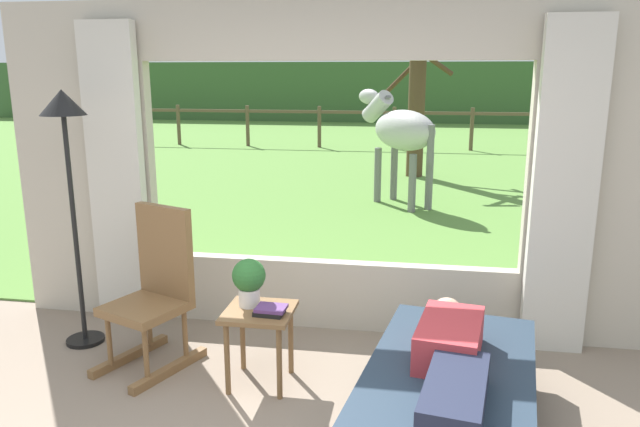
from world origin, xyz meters
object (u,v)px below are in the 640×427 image
at_px(potted_plant, 249,279).
at_px(horse, 401,131).
at_px(reclining_person, 451,356).
at_px(rocking_chair, 156,289).
at_px(floor_lamp_left, 66,142).
at_px(recliner_sofa, 448,402).
at_px(book_stack, 270,310).
at_px(side_table, 259,323).
at_px(pasture_tree, 417,89).

xyz_separation_m(potted_plant, horse, (0.78, 5.54, 0.45)).
xyz_separation_m(reclining_person, rocking_chair, (-1.99, 0.65, 0.02)).
height_order(floor_lamp_left, horse, floor_lamp_left).
height_order(recliner_sofa, book_stack, book_stack).
xyz_separation_m(book_stack, horse, (0.61, 5.66, 0.61)).
height_order(reclining_person, potted_plant, potted_plant).
bearing_deg(potted_plant, horse, 81.98).
distance_m(rocking_chair, floor_lamp_left, 1.23).
bearing_deg(floor_lamp_left, book_stack, -15.62).
bearing_deg(floor_lamp_left, side_table, -14.39).
bearing_deg(potted_plant, rocking_chair, 170.15).
distance_m(potted_plant, floor_lamp_left, 1.67).
height_order(side_table, pasture_tree, pasture_tree).
relative_size(floor_lamp_left, horse, 1.10).
xyz_separation_m(potted_plant, floor_lamp_left, (-1.41, 0.32, 0.83)).
bearing_deg(horse, rocking_chair, -145.89).
distance_m(reclining_person, book_stack, 1.18).
xyz_separation_m(reclining_person, pasture_tree, (-0.29, 8.73, 1.17)).
height_order(rocking_chair, side_table, rocking_chair).
bearing_deg(potted_plant, book_stack, -35.14).
distance_m(recliner_sofa, book_stack, 1.21).
bearing_deg(book_stack, pasture_tree, 84.37).
height_order(recliner_sofa, horse, horse).
bearing_deg(book_stack, recliner_sofa, -17.78).
relative_size(recliner_sofa, reclining_person, 1.27).
height_order(recliner_sofa, side_table, side_table).
distance_m(reclining_person, potted_plant, 1.39).
bearing_deg(side_table, horse, 82.87).
bearing_deg(side_table, rocking_chair, 166.95).
relative_size(reclining_person, potted_plant, 4.48).
relative_size(reclining_person, rocking_chair, 1.28).
distance_m(recliner_sofa, floor_lamp_left, 3.10).
distance_m(recliner_sofa, rocking_chair, 2.10).
bearing_deg(reclining_person, side_table, 168.12).
relative_size(rocking_chair, floor_lamp_left, 0.59).
bearing_deg(recliner_sofa, reclining_person, -80.70).
relative_size(recliner_sofa, book_stack, 8.88).
bearing_deg(side_table, book_stack, -33.53).
distance_m(book_stack, horse, 5.73).
bearing_deg(potted_plant, side_table, -36.87).
relative_size(book_stack, pasture_tree, 0.05).
xyz_separation_m(book_stack, pasture_tree, (0.82, 8.32, 1.15)).
bearing_deg(pasture_tree, side_table, -96.28).
xyz_separation_m(recliner_sofa, horse, (-0.50, 6.02, 0.94)).
height_order(reclining_person, floor_lamp_left, floor_lamp_left).
xyz_separation_m(side_table, horse, (0.70, 5.60, 0.73)).
relative_size(reclining_person, book_stack, 6.99).
xyz_separation_m(recliner_sofa, floor_lamp_left, (-2.69, 0.80, 1.32)).
height_order(rocking_chair, book_stack, rocking_chair).
distance_m(side_table, floor_lamp_left, 1.90).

